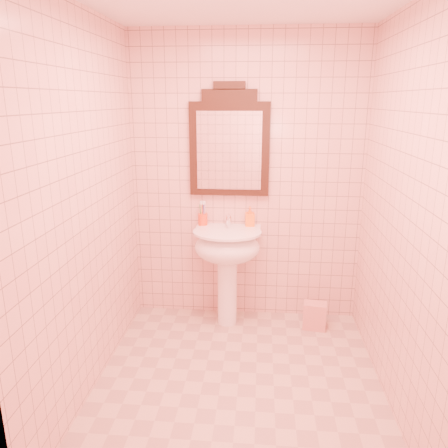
# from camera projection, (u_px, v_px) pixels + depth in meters

# --- Properties ---
(floor) EXTENTS (2.20, 2.20, 0.00)m
(floor) POSITION_uv_depth(u_px,v_px,m) (238.00, 384.00, 3.07)
(floor) COLOR #C9A991
(floor) RESTS_ON ground
(back_wall) EXTENTS (2.00, 0.02, 2.50)m
(back_wall) POSITION_uv_depth(u_px,v_px,m) (246.00, 181.00, 3.79)
(back_wall) COLOR beige
(back_wall) RESTS_ON floor
(pedestal_sink) EXTENTS (0.58, 0.58, 0.86)m
(pedestal_sink) POSITION_uv_depth(u_px,v_px,m) (227.00, 253.00, 3.74)
(pedestal_sink) COLOR white
(pedestal_sink) RESTS_ON floor
(faucet) EXTENTS (0.04, 0.16, 0.11)m
(faucet) POSITION_uv_depth(u_px,v_px,m) (229.00, 220.00, 3.80)
(faucet) COLOR white
(faucet) RESTS_ON pedestal_sink
(mirror) EXTENTS (0.68, 0.06, 0.95)m
(mirror) POSITION_uv_depth(u_px,v_px,m) (229.00, 144.00, 3.69)
(mirror) COLOR black
(mirror) RESTS_ON back_wall
(toothbrush_cup) EXTENTS (0.08, 0.08, 0.19)m
(toothbrush_cup) POSITION_uv_depth(u_px,v_px,m) (203.00, 219.00, 3.85)
(toothbrush_cup) COLOR #EA3C13
(toothbrush_cup) RESTS_ON pedestal_sink
(soap_dispenser) EXTENTS (0.09, 0.09, 0.17)m
(soap_dispenser) POSITION_uv_depth(u_px,v_px,m) (250.00, 216.00, 3.81)
(soap_dispenser) COLOR orange
(soap_dispenser) RESTS_ON pedestal_sink
(towel) EXTENTS (0.21, 0.16, 0.24)m
(towel) POSITION_uv_depth(u_px,v_px,m) (315.00, 316.00, 3.80)
(towel) COLOR #E08984
(towel) RESTS_ON floor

